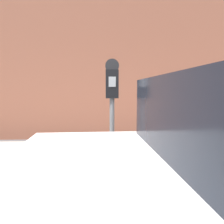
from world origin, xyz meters
The scene contains 3 objects.
sidewalk centered at (0.00, 2.20, 0.06)m, with size 24.00×2.80×0.13m.
building_facade centered at (0.00, 4.49, 3.12)m, with size 24.00×0.30×6.25m.
parking_meter centered at (-0.08, 1.07, 1.25)m, with size 0.17×0.13×1.62m.
Camera 1 is at (-0.20, -1.70, 1.36)m, focal length 35.00 mm.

